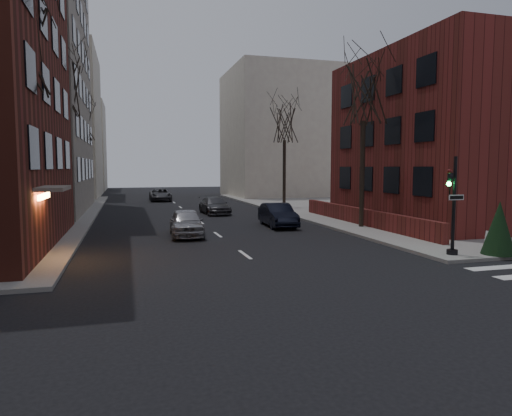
{
  "coord_description": "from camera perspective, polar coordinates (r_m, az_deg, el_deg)",
  "views": [
    {
      "loc": [
        -4.78,
        -6.53,
        3.71
      ],
      "look_at": [
        0.45,
        11.86,
        2.0
      ],
      "focal_mm": 32.0,
      "sensor_mm": 36.0,
      "label": 1
    }
  ],
  "objects": [
    {
      "name": "tree_left_a",
      "position": [
        21.46,
        -27.58,
        17.36
      ],
      "size": [
        4.18,
        4.18,
        10.26
      ],
      "color": "#2D231C",
      "rests_on": "sidewalk_far_left"
    },
    {
      "name": "tree_right_a",
      "position": [
        28.37,
        13.33,
        13.73
      ],
      "size": [
        3.96,
        3.96,
        9.72
      ],
      "color": "#2D231C",
      "rests_on": "sidewalk_far_right"
    },
    {
      "name": "car_lane_silver",
      "position": [
        24.9,
        -8.7,
        -1.81
      ],
      "size": [
        1.99,
        4.41,
        1.47
      ],
      "primitive_type": "imported",
      "rotation": [
        0.0,
        0.0,
        -0.06
      ],
      "color": "gray",
      "rests_on": "ground"
    },
    {
      "name": "streetlamp_near",
      "position": [
        28.74,
        -22.82,
        5.77
      ],
      "size": [
        0.36,
        0.36,
        6.28
      ],
      "color": "black",
      "rests_on": "sidewalk_far_left"
    },
    {
      "name": "tree_left_c",
      "position": [
        46.9,
        -21.06,
        10.06
      ],
      "size": [
        3.96,
        3.96,
        9.72
      ],
      "color": "#2D231C",
      "rests_on": "sidewalk_far_left"
    },
    {
      "name": "evergreen_shrub",
      "position": [
        21.1,
        28.1,
        -2.2
      ],
      "size": [
        1.33,
        1.33,
        2.2
      ],
      "primitive_type": "cone",
      "rotation": [
        0.0,
        0.0,
        0.01
      ],
      "color": "black",
      "rests_on": "sidewalk_far_right"
    },
    {
      "name": "building_distant_la",
      "position": [
        62.6,
        -25.58,
        9.47
      ],
      "size": [
        14.0,
        16.0,
        18.0
      ],
      "primitive_type": "cube",
      "color": "beige",
      "rests_on": "ground"
    },
    {
      "name": "building_distant_lb",
      "position": [
        79.03,
        -22.01,
        7.14
      ],
      "size": [
        10.0,
        12.0,
        14.0
      ],
      "primitive_type": "cube",
      "color": "beige",
      "rests_on": "ground"
    },
    {
      "name": "streetlamp_far",
      "position": [
        48.66,
        -19.99,
        5.43
      ],
      "size": [
        0.36,
        0.36,
        6.28
      ],
      "color": "black",
      "rests_on": "sidewalk_far_left"
    },
    {
      "name": "sidewalk_far_right",
      "position": [
        49.89,
        26.81,
        0.39
      ],
      "size": [
        44.0,
        44.0,
        0.15
      ],
      "primitive_type": "cube",
      "color": "gray",
      "rests_on": "ground"
    },
    {
      "name": "sandwich_board",
      "position": [
        22.36,
        27.55,
        -3.59
      ],
      "size": [
        0.51,
        0.59,
        0.81
      ],
      "primitive_type": "cube",
      "rotation": [
        0.0,
        0.0,
        0.35
      ],
      "color": "silver",
      "rests_on": "sidewalk_far_right"
    },
    {
      "name": "tree_left_b",
      "position": [
        33.19,
        -23.32,
        13.72
      ],
      "size": [
        4.4,
        4.4,
        10.8
      ],
      "color": "#2D231C",
      "rests_on": "sidewalk_far_left"
    },
    {
      "name": "car_lane_far",
      "position": [
        51.45,
        -11.87,
        1.64
      ],
      "size": [
        2.3,
        4.94,
        1.37
      ],
      "primitive_type": "imported",
      "rotation": [
        0.0,
        0.0,
        -0.01
      ],
      "color": "#3A393E",
      "rests_on": "ground"
    },
    {
      "name": "ground",
      "position": [
        8.91,
        19.61,
        -19.83
      ],
      "size": [
        160.0,
        160.0,
        0.0
      ],
      "primitive_type": "plane",
      "color": "black",
      "rests_on": "ground"
    },
    {
      "name": "low_wall_right",
      "position": [
        29.32,
        12.93,
        -1.01
      ],
      "size": [
        0.35,
        16.0,
        1.0
      ],
      "primitive_type": "cube",
      "color": "maroon",
      "rests_on": "sidewalk_far_right"
    },
    {
      "name": "tree_right_b",
      "position": [
        41.04,
        3.59,
        10.53
      ],
      "size": [
        3.74,
        3.74,
        9.18
      ],
      "color": "#2D231C",
      "rests_on": "sidewalk_far_right"
    },
    {
      "name": "car_lane_gray",
      "position": [
        36.47,
        -5.22,
        0.31
      ],
      "size": [
        2.1,
        4.7,
        1.34
      ],
      "primitive_type": "imported",
      "rotation": [
        0.0,
        0.0,
        0.05
      ],
      "color": "#3B3C40",
      "rests_on": "ground"
    },
    {
      "name": "traffic_signal",
      "position": [
        20.15,
        23.35,
        -0.44
      ],
      "size": [
        0.76,
        0.44,
        4.0
      ],
      "color": "black",
      "rests_on": "sidewalk_far_right"
    },
    {
      "name": "building_distant_ra",
      "position": [
        60.05,
        3.45,
        9.21
      ],
      "size": [
        14.0,
        14.0,
        16.0
      ],
      "primitive_type": "cube",
      "color": "beige",
      "rests_on": "ground"
    },
    {
      "name": "building_right_brick",
      "position": [
        33.29,
        24.14,
        7.75
      ],
      "size": [
        12.0,
        14.0,
        11.0
      ],
      "primitive_type": "cube",
      "color": "maroon",
      "rests_on": "ground"
    },
    {
      "name": "parked_sedan",
      "position": [
        28.55,
        2.74,
        -0.88
      ],
      "size": [
        1.75,
        4.51,
        1.46
      ],
      "primitive_type": "imported",
      "rotation": [
        0.0,
        0.0,
        -0.05
      ],
      "color": "black",
      "rests_on": "ground"
    }
  ]
}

